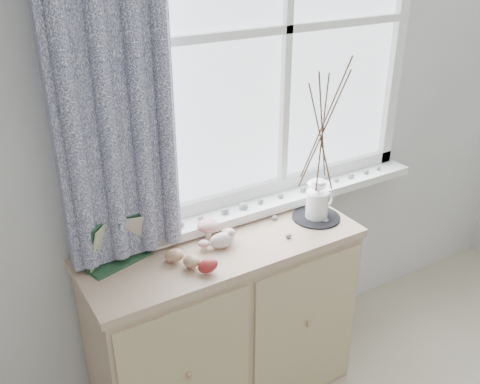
{
  "coord_description": "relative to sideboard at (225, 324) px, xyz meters",
  "views": [
    {
      "loc": [
        -1.08,
        0.1,
        2.03
      ],
      "look_at": [
        -0.1,
        1.7,
        1.1
      ],
      "focal_mm": 40.0,
      "sensor_mm": 36.0,
      "label": 1
    }
  ],
  "objects": [
    {
      "name": "sideboard_pebbles",
      "position": [
        0.35,
        -0.03,
        0.43
      ],
      "size": [
        0.25,
        0.18,
        0.02
      ],
      "color": "#949496",
      "rests_on": "sideboard"
    },
    {
      "name": "songbird_figurine",
      "position": [
        -0.02,
        -0.01,
        0.46
      ],
      "size": [
        0.15,
        0.08,
        0.07
      ],
      "primitive_type": null,
      "rotation": [
        0.0,
        0.0,
        -0.1
      ],
      "color": "silver",
      "rests_on": "sideboard"
    },
    {
      "name": "twig_pitcher",
      "position": [
        0.47,
        -0.02,
        0.86
      ],
      "size": [
        0.27,
        0.27,
        0.76
      ],
      "rotation": [
        0.0,
        0.0,
        -0.02
      ],
      "color": "white",
      "rests_on": "crocheted_doily"
    },
    {
      "name": "botanical_book",
      "position": [
        -0.42,
        0.07,
        0.53
      ],
      "size": [
        0.32,
        0.2,
        0.2
      ],
      "primitive_type": null,
      "rotation": [
        0.0,
        0.0,
        0.27
      ],
      "color": "#21452A",
      "rests_on": "sideboard"
    },
    {
      "name": "wooden_eggs",
      "position": [
        -0.19,
        -0.08,
        0.46
      ],
      "size": [
        0.14,
        0.18,
        0.08
      ],
      "color": "tan",
      "rests_on": "sideboard"
    },
    {
      "name": "crocheted_doily",
      "position": [
        0.47,
        -0.02,
        0.43
      ],
      "size": [
        0.22,
        0.22,
        0.01
      ],
      "primitive_type": "cylinder",
      "color": "black",
      "rests_on": "sideboard"
    },
    {
      "name": "sideboard",
      "position": [
        0.0,
        0.0,
        0.0
      ],
      "size": [
        1.2,
        0.45,
        0.85
      ],
      "color": "tan",
      "rests_on": "ground"
    },
    {
      "name": "toadstool_cluster",
      "position": [
        -0.02,
        0.06,
        0.47
      ],
      "size": [
        0.17,
        0.15,
        0.08
      ],
      "color": "silver",
      "rests_on": "sideboard"
    }
  ]
}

